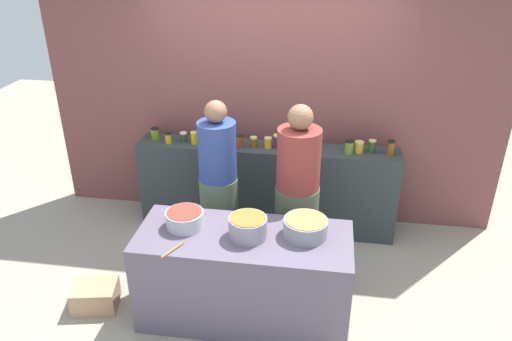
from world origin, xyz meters
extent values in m
plane|color=#9D9582|center=(0.00, 0.00, 0.00)|extent=(12.00, 12.00, 0.00)
cube|color=brown|center=(0.00, 1.45, 1.50)|extent=(4.80, 0.12, 3.00)
cube|color=#2F3739|center=(0.00, 1.10, 0.48)|extent=(2.70, 0.36, 0.95)
cube|color=#5D5467|center=(0.00, -0.30, 0.40)|extent=(1.70, 0.70, 0.80)
cylinder|color=olive|center=(-1.20, 1.13, 1.01)|extent=(0.09, 0.09, 0.11)
cylinder|color=black|center=(-1.20, 1.13, 1.07)|extent=(0.09, 0.09, 0.01)
cylinder|color=gold|center=(-1.02, 1.04, 1.00)|extent=(0.07, 0.07, 0.10)
cylinder|color=black|center=(-1.02, 1.04, 1.06)|extent=(0.07, 0.07, 0.01)
cylinder|color=#324520|center=(-0.88, 1.10, 0.99)|extent=(0.07, 0.07, 0.09)
cylinder|color=silver|center=(-0.88, 1.10, 1.05)|extent=(0.07, 0.07, 0.01)
cylinder|color=gold|center=(-0.75, 1.07, 1.01)|extent=(0.07, 0.07, 0.12)
cylinder|color=#D6C666|center=(-0.75, 1.07, 1.07)|extent=(0.07, 0.07, 0.01)
cylinder|color=#8C3512|center=(-0.58, 1.13, 1.01)|extent=(0.07, 0.07, 0.11)
cylinder|color=silver|center=(-0.58, 1.13, 1.07)|extent=(0.08, 0.08, 0.01)
cylinder|color=#205A35|center=(-0.46, 1.12, 1.01)|extent=(0.08, 0.08, 0.12)
cylinder|color=#D6C666|center=(-0.46, 1.12, 1.08)|extent=(0.08, 0.08, 0.02)
cylinder|color=brown|center=(-0.27, 1.04, 1.02)|extent=(0.07, 0.07, 0.13)
cylinder|color=black|center=(-0.27, 1.04, 1.08)|extent=(0.08, 0.08, 0.01)
cylinder|color=brown|center=(-0.13, 1.07, 1.00)|extent=(0.07, 0.07, 0.10)
cylinder|color=#D6C666|center=(-0.13, 1.07, 1.05)|extent=(0.07, 0.07, 0.01)
cylinder|color=gold|center=(0.01, 1.08, 1.00)|extent=(0.07, 0.07, 0.10)
cylinder|color=#D6C666|center=(0.01, 1.08, 1.06)|extent=(0.08, 0.08, 0.01)
cylinder|color=#4C2354|center=(0.11, 1.09, 1.01)|extent=(0.09, 0.09, 0.13)
cylinder|color=#D6C666|center=(0.11, 1.09, 1.08)|extent=(0.09, 0.09, 0.01)
cylinder|color=olive|center=(0.30, 1.04, 1.01)|extent=(0.07, 0.07, 0.11)
cylinder|color=silver|center=(0.30, 1.04, 1.07)|extent=(0.07, 0.07, 0.01)
cylinder|color=#B52A10|center=(0.49, 1.12, 1.00)|extent=(0.07, 0.07, 0.09)
cylinder|color=black|center=(0.49, 1.12, 1.05)|extent=(0.07, 0.07, 0.01)
cylinder|color=olive|center=(0.82, 1.06, 1.01)|extent=(0.09, 0.09, 0.12)
cylinder|color=black|center=(0.82, 1.06, 1.08)|extent=(0.09, 0.09, 0.01)
cylinder|color=gold|center=(0.92, 1.10, 1.00)|extent=(0.09, 0.09, 0.10)
cylinder|color=#D6C666|center=(0.92, 1.10, 1.06)|extent=(0.09, 0.09, 0.01)
cylinder|color=#255221|center=(1.05, 1.11, 1.01)|extent=(0.07, 0.07, 0.12)
cylinder|color=#D6C666|center=(1.05, 1.11, 1.08)|extent=(0.07, 0.07, 0.01)
cylinder|color=brown|center=(1.22, 1.08, 1.02)|extent=(0.07, 0.07, 0.13)
cylinder|color=black|center=(1.22, 1.08, 1.09)|extent=(0.07, 0.07, 0.02)
cylinder|color=#B7B7BC|center=(-0.49, -0.24, 0.87)|extent=(0.30, 0.30, 0.13)
cylinder|color=brown|center=(-0.49, -0.24, 0.94)|extent=(0.28, 0.28, 0.00)
cylinder|color=gray|center=(0.04, -0.31, 0.89)|extent=(0.30, 0.30, 0.17)
cylinder|color=#B4682C|center=(0.04, -0.31, 0.98)|extent=(0.28, 0.28, 0.00)
cylinder|color=gray|center=(0.48, -0.22, 0.87)|extent=(0.35, 0.35, 0.14)
cylinder|color=#BC8447|center=(0.48, -0.22, 0.95)|extent=(0.32, 0.32, 0.00)
cylinder|color=#9E703D|center=(-0.49, -0.58, 0.81)|extent=(0.12, 0.21, 0.02)
cylinder|color=#51654A|center=(-0.37, 0.45, 0.45)|extent=(0.36, 0.36, 0.89)
cylinder|color=navy|center=(-0.37, 0.45, 1.17)|extent=(0.34, 0.34, 0.55)
sphere|color=#8C6047|center=(-0.37, 0.45, 1.54)|extent=(0.20, 0.20, 0.20)
cylinder|color=#4D573F|center=(0.37, 0.38, 0.45)|extent=(0.40, 0.40, 0.90)
cylinder|color=maroon|center=(0.37, 0.38, 1.17)|extent=(0.38, 0.38, 0.55)
sphere|color=#8C6047|center=(0.37, 0.38, 1.56)|extent=(0.22, 0.22, 0.22)
cube|color=tan|center=(-1.29, -0.40, 0.11)|extent=(0.42, 0.36, 0.22)
camera|label=1|loc=(0.58, -3.45, 2.98)|focal=34.43mm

